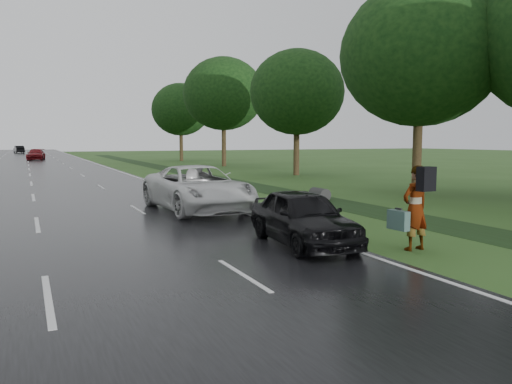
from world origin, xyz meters
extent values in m
plane|color=#2C4D1B|center=(0.00, 0.00, 0.00)|extent=(220.00, 220.00, 0.00)
cube|color=black|center=(0.00, 45.00, 0.02)|extent=(14.00, 180.00, 0.04)
cube|color=silver|center=(6.75, 45.00, 0.04)|extent=(0.12, 180.00, 0.01)
cube|color=silver|center=(0.00, 45.00, 0.04)|extent=(0.12, 180.00, 0.01)
cube|color=black|center=(11.50, 20.00, 0.00)|extent=(2.20, 120.00, 0.01)
cylinder|color=#2D2D2D|center=(11.50, 10.00, 0.25)|extent=(0.56, 1.00, 0.56)
cylinder|color=#322414|center=(17.00, 10.00, 1.92)|extent=(0.44, 0.44, 3.84)
ellipsoid|color=black|center=(17.00, 10.00, 6.69)|extent=(7.60, 7.60, 6.84)
cylinder|color=#322414|center=(18.20, 24.00, 1.76)|extent=(0.44, 0.44, 3.52)
ellipsoid|color=black|center=(18.20, 24.00, 6.14)|extent=(7.00, 7.00, 6.30)
cylinder|color=#322414|center=(17.80, 38.00, 2.08)|extent=(0.44, 0.44, 4.16)
ellipsoid|color=black|center=(17.80, 38.00, 7.16)|extent=(8.00, 8.00, 7.20)
cylinder|color=#322414|center=(17.50, 52.00, 1.84)|extent=(0.44, 0.44, 3.68)
ellipsoid|color=black|center=(17.50, 52.00, 6.38)|extent=(7.20, 7.20, 6.48)
imported|color=#A5998C|center=(8.20, 0.45, 1.02)|extent=(0.79, 0.55, 2.05)
cube|color=black|center=(8.23, 0.15, 1.75)|extent=(0.43, 0.28, 0.57)
cube|color=#3D5954|center=(7.76, 0.52, 0.75)|extent=(0.24, 0.59, 0.46)
cube|color=black|center=(7.76, 0.52, 1.02)|extent=(0.07, 0.19, 0.04)
imported|color=silver|center=(5.50, 8.89, 0.87)|extent=(3.05, 6.11, 1.66)
imported|color=black|center=(6.00, 2.00, 0.73)|extent=(1.99, 4.20, 1.39)
imported|color=maroon|center=(1.00, 62.40, 0.74)|extent=(2.59, 5.04, 1.40)
imported|color=black|center=(-1.37, 99.61, 0.75)|extent=(2.16, 4.50, 1.42)
camera|label=1|loc=(-0.23, -8.69, 2.66)|focal=35.00mm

